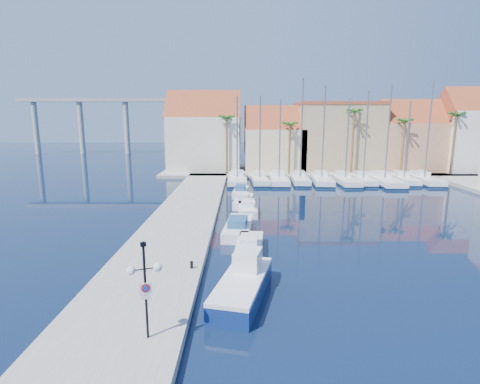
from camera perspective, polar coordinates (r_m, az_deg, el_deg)
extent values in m
plane|color=black|center=(20.41, 10.84, -16.25)|extent=(260.00, 260.00, 0.00)
cube|color=gray|center=(33.03, -9.18, -4.93)|extent=(6.00, 77.00, 0.50)
cube|color=gray|center=(67.79, 11.87, 3.24)|extent=(54.00, 16.00, 0.50)
cylinder|color=black|center=(15.91, -14.19, -14.40)|extent=(0.10, 0.10, 4.11)
cylinder|color=black|center=(15.53, -15.32, -11.39)|extent=(0.50, 0.22, 0.05)
cylinder|color=black|center=(15.56, -13.39, -11.24)|extent=(0.50, 0.22, 0.05)
sphere|color=white|center=(15.51, -16.28, -11.46)|extent=(0.37, 0.37, 0.37)
sphere|color=white|center=(15.58, -12.44, -11.16)|extent=(0.37, 0.37, 0.37)
cube|color=black|center=(15.18, -14.54, -7.72)|extent=(0.25, 0.19, 0.16)
cube|color=white|center=(15.81, -14.19, -14.15)|extent=(0.49, 0.20, 0.51)
cylinder|color=red|center=(15.77, -14.19, -14.02)|extent=(0.33, 0.13, 0.35)
cylinder|color=#1933A5|center=(15.76, -14.18, -14.04)|extent=(0.24, 0.09, 0.25)
cube|color=white|center=(15.97, -14.12, -15.32)|extent=(0.40, 0.17, 0.14)
cylinder|color=black|center=(22.97, -7.38, -10.94)|extent=(0.18, 0.18, 0.44)
cube|color=navy|center=(20.34, 0.36, -14.65)|extent=(3.50, 6.60, 0.94)
cube|color=white|center=(20.10, 0.37, -13.17)|extent=(3.50, 6.60, 0.21)
cube|color=white|center=(21.00, 1.18, -10.36)|extent=(1.72, 1.95, 1.15)
cube|color=white|center=(26.54, 1.44, -8.49)|extent=(2.23, 5.56, 0.80)
cube|color=white|center=(25.80, 1.35, -7.43)|extent=(1.38, 2.00, 0.60)
cube|color=white|center=(31.18, -0.23, -5.47)|extent=(2.66, 6.61, 0.80)
cube|color=navy|center=(30.37, -0.36, -4.55)|extent=(1.65, 2.38, 0.60)
cube|color=white|center=(37.68, 1.12, -2.54)|extent=(1.87, 5.54, 0.80)
cube|color=white|center=(36.98, 1.15, -1.69)|extent=(1.27, 1.95, 0.60)
cube|color=white|center=(40.93, 0.55, -1.43)|extent=(2.36, 5.75, 0.80)
cube|color=white|center=(40.23, 0.48, -0.63)|extent=(1.45, 2.08, 0.60)
cube|color=white|center=(45.94, 0.12, -0.03)|extent=(2.08, 5.30, 0.80)
cube|color=navy|center=(45.30, 0.07, 0.71)|extent=(1.30, 1.90, 0.60)
cube|color=white|center=(54.94, -0.43, 1.93)|extent=(2.73, 10.12, 1.00)
cube|color=#0D2143|center=(54.99, -0.42, 1.60)|extent=(2.79, 10.18, 0.28)
cube|color=white|center=(55.82, -0.42, 2.91)|extent=(1.87, 3.05, 0.60)
cylinder|color=slate|center=(53.79, -0.44, 8.34)|extent=(0.20, 0.20, 11.33)
cube|color=white|center=(54.56, 2.95, 1.85)|extent=(2.66, 8.60, 1.00)
cube|color=#0D2143|center=(54.61, 2.95, 1.52)|extent=(2.72, 8.67, 0.28)
cube|color=white|center=(55.27, 2.87, 2.81)|extent=(1.68, 2.63, 0.60)
cylinder|color=slate|center=(53.48, 3.07, 8.36)|extent=(0.20, 0.20, 11.44)
cube|color=white|center=(55.22, 5.94, 1.92)|extent=(2.94, 9.99, 1.00)
cube|color=#0D2143|center=(55.27, 5.93, 1.59)|extent=(3.00, 10.05, 0.28)
cube|color=white|center=(56.07, 5.89, 2.88)|extent=(1.91, 3.03, 0.60)
cylinder|color=slate|center=(54.09, 6.10, 8.07)|extent=(0.20, 0.20, 10.92)
cube|color=white|center=(55.55, 9.09, 1.89)|extent=(2.68, 8.86, 1.00)
cube|color=#0D2143|center=(55.61, 9.08, 1.57)|extent=(2.74, 8.92, 0.28)
cube|color=white|center=(56.30, 9.02, 2.84)|extent=(1.71, 2.70, 0.60)
cylinder|color=slate|center=(54.43, 9.38, 9.53)|extent=(0.20, 0.20, 13.81)
cube|color=white|center=(56.14, 12.26, 1.87)|extent=(3.44, 10.19, 1.00)
cube|color=#0D2143|center=(56.19, 12.24, 1.55)|extent=(3.50, 10.26, 0.28)
cube|color=white|center=(57.00, 12.17, 2.83)|extent=(2.07, 3.15, 0.60)
cylinder|color=slate|center=(54.98, 12.62, 8.90)|extent=(0.20, 0.20, 12.80)
cube|color=white|center=(56.27, 15.60, 1.73)|extent=(2.64, 9.62, 1.00)
cube|color=#0D2143|center=(56.32, 15.59, 1.41)|extent=(2.70, 9.68, 0.28)
cube|color=white|center=(57.06, 15.38, 2.69)|extent=(1.79, 2.90, 0.60)
cylinder|color=slate|center=(55.19, 16.07, 7.81)|extent=(0.20, 0.20, 11.01)
cube|color=white|center=(57.29, 18.15, 1.75)|extent=(2.59, 8.47, 1.00)
cube|color=#0D2143|center=(57.34, 18.13, 1.44)|extent=(2.66, 8.53, 0.28)
cube|color=white|center=(57.98, 17.99, 2.67)|extent=(1.65, 2.59, 0.60)
cylinder|color=slate|center=(56.25, 18.67, 8.28)|extent=(0.20, 0.20, 12.12)
cube|color=white|center=(58.09, 20.99, 1.69)|extent=(3.24, 11.24, 1.00)
cube|color=#0D2143|center=(58.14, 20.97, 1.38)|extent=(3.30, 11.31, 0.28)
cube|color=white|center=(59.02, 20.70, 2.63)|extent=(2.13, 3.41, 0.60)
cylinder|color=slate|center=(56.92, 21.66, 8.47)|extent=(0.20, 0.20, 12.82)
cube|color=white|center=(59.88, 23.58, 1.76)|extent=(2.76, 8.67, 1.00)
cube|color=#0D2143|center=(59.93, 23.55, 1.46)|extent=(2.82, 8.73, 0.28)
cube|color=white|center=(60.57, 23.37, 2.64)|extent=(1.71, 2.66, 0.60)
cylinder|color=slate|center=(58.90, 24.16, 7.31)|extent=(0.20, 0.20, 10.69)
cube|color=white|center=(61.11, 26.07, 1.73)|extent=(2.86, 9.84, 1.00)
cube|color=#0D2143|center=(61.15, 26.05, 1.43)|extent=(2.93, 9.90, 0.28)
cube|color=white|center=(61.88, 25.78, 2.61)|extent=(1.87, 2.99, 0.60)
cylinder|color=slate|center=(60.04, 26.85, 8.49)|extent=(0.20, 0.20, 13.52)
cube|color=beige|center=(65.25, -5.40, 7.32)|extent=(12.00, 9.00, 9.00)
cube|color=maroon|center=(65.10, -5.47, 11.28)|extent=(12.30, 9.00, 9.00)
cube|color=beige|center=(65.25, 5.23, 6.45)|extent=(10.00, 8.00, 7.00)
cube|color=maroon|center=(65.06, 5.29, 9.52)|extent=(10.30, 8.00, 8.00)
cube|color=tan|center=(67.93, 14.57, 8.01)|extent=(14.00, 10.00, 11.00)
cube|color=maroon|center=(67.89, 14.81, 12.86)|extent=(14.20, 10.20, 0.50)
cube|color=tan|center=(70.99, 24.19, 6.30)|extent=(10.00, 8.00, 8.00)
cube|color=maroon|center=(70.83, 24.45, 9.52)|extent=(10.30, 8.00, 8.00)
cube|color=white|center=(74.15, 30.98, 6.64)|extent=(8.00, 8.00, 10.00)
cube|color=maroon|center=(74.06, 31.37, 10.49)|extent=(8.30, 8.00, 8.00)
cylinder|color=brown|center=(59.99, -2.03, 7.03)|extent=(0.36, 0.36, 9.00)
sphere|color=#235C1A|center=(59.84, -2.06, 11.19)|extent=(2.60, 2.60, 2.60)
cylinder|color=brown|center=(60.46, 7.54, 6.50)|extent=(0.36, 0.36, 8.00)
sphere|color=#235C1A|center=(60.28, 7.64, 10.15)|extent=(2.60, 2.60, 2.60)
cylinder|color=brown|center=(62.44, 16.78, 7.19)|extent=(0.36, 0.36, 10.00)
sphere|color=#235C1A|center=(62.33, 17.04, 11.64)|extent=(2.60, 2.60, 2.60)
cylinder|color=brown|center=(65.20, 23.54, 6.23)|extent=(0.36, 0.36, 8.50)
sphere|color=#235C1A|center=(65.04, 23.83, 9.82)|extent=(2.60, 2.60, 2.60)
cylinder|color=brown|center=(68.71, 29.75, 6.31)|extent=(0.36, 0.36, 9.50)
sphere|color=#235C1A|center=(68.59, 30.13, 10.14)|extent=(2.60, 2.60, 2.60)
cube|color=#9E9E99|center=(105.65, -19.25, 13.11)|extent=(48.00, 2.20, 0.90)
cylinder|color=#9E9E99|center=(113.68, -28.67, 8.66)|extent=(1.40, 1.40, 14.00)
cylinder|color=#9E9E99|center=(108.45, -23.04, 9.07)|extent=(1.40, 1.40, 14.00)
cylinder|color=#9E9E99|center=(104.34, -16.90, 9.43)|extent=(1.40, 1.40, 14.00)
cylinder|color=#9E9E99|center=(101.50, -10.32, 9.69)|extent=(1.40, 1.40, 14.00)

